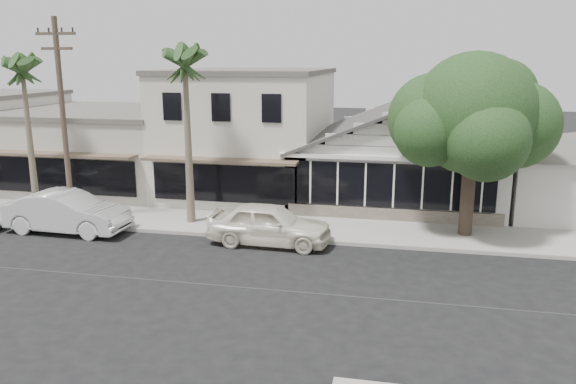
% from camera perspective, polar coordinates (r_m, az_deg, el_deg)
% --- Properties ---
extents(ground, '(140.00, 140.00, 0.00)m').
position_cam_1_polar(ground, '(18.75, -5.80, -9.54)').
color(ground, black).
rests_on(ground, ground).
extents(sidewalk_north, '(90.00, 3.50, 0.15)m').
position_cam_1_polar(sidewalk_north, '(27.70, -17.55, -2.35)').
color(sidewalk_north, '#9E9991').
rests_on(sidewalk_north, ground).
extents(corner_shop, '(10.40, 8.60, 5.10)m').
position_cam_1_polar(corner_shop, '(29.30, 10.93, 3.97)').
color(corner_shop, beige).
rests_on(corner_shop, ground).
extents(side_cottage, '(6.00, 6.00, 3.00)m').
position_cam_1_polar(side_cottage, '(29.62, 26.85, 0.66)').
color(side_cottage, beige).
rests_on(side_cottage, ground).
extents(row_building_near, '(8.00, 10.00, 6.50)m').
position_cam_1_polar(row_building_near, '(31.34, -3.84, 5.95)').
color(row_building_near, silver).
rests_on(row_building_near, ground).
extents(row_building_midnear, '(10.00, 10.00, 4.20)m').
position_cam_1_polar(row_building_midnear, '(34.97, -18.21, 4.19)').
color(row_building_midnear, '#B6B1A3').
rests_on(row_building_midnear, ground).
extents(utility_pole, '(1.80, 0.24, 9.00)m').
position_cam_1_polar(utility_pole, '(26.07, -21.87, 6.94)').
color(utility_pole, brown).
rests_on(utility_pole, ground).
extents(car_0, '(5.02, 2.16, 1.69)m').
position_cam_1_polar(car_0, '(22.49, -1.91, -3.26)').
color(car_0, white).
rests_on(car_0, ground).
extents(car_1, '(5.43, 2.04, 1.77)m').
position_cam_1_polar(car_1, '(25.83, -21.56, -1.92)').
color(car_1, silver).
rests_on(car_1, ground).
extents(shade_tree, '(6.86, 6.20, 7.61)m').
position_cam_1_polar(shade_tree, '(23.91, 18.12, 7.26)').
color(shade_tree, '#3F3226').
rests_on(shade_tree, ground).
extents(palm_east, '(2.67, 2.67, 8.28)m').
position_cam_1_polar(palm_east, '(24.66, -10.44, 12.73)').
color(palm_east, '#726651').
rests_on(palm_east, ground).
extents(palm_mid, '(2.63, 2.63, 7.88)m').
position_cam_1_polar(palm_mid, '(28.70, -25.38, 11.09)').
color(palm_mid, '#726651').
rests_on(palm_mid, ground).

